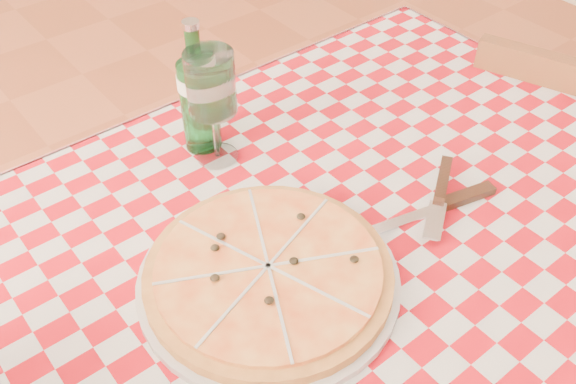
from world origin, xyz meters
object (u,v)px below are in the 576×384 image
Objects in this scene: water_bottle at (198,88)px; dining_table at (320,278)px; wine_glass at (213,109)px; chair_near at (540,172)px; pizza_plate at (268,273)px.

dining_table is at bearing -86.52° from water_bottle.
chair_near is at bearing -16.67° from wine_glass.
chair_near is at bearing 2.70° from dining_table.
wine_glass reaches higher than pizza_plate.
water_bottle is 0.05m from wine_glass.
pizza_plate is at bearing -109.99° from wine_glass.
dining_table is 5.84× the size of wine_glass.
chair_near is 0.91m from pizza_plate.
dining_table is at bearing -85.83° from wine_glass.
dining_table is at bearing 10.59° from pizza_plate.
wine_glass is (-0.00, -0.04, -0.02)m from water_bottle.
water_bottle is 1.17× the size of wine_glass.
pizza_plate is at bearing -169.41° from dining_table.
wine_glass reaches higher than dining_table.
water_bottle is at bearing 93.48° from dining_table.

